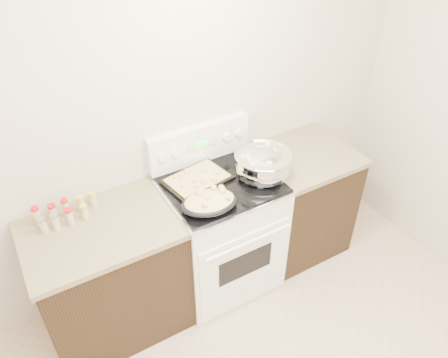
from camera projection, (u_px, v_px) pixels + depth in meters
room_shell at (349, 266)px, 1.35m from camera, size 4.10×3.60×2.75m
counter_left at (111, 277)px, 2.89m from camera, size 0.93×0.67×0.92m
counter_right at (298, 200)px, 3.52m from camera, size 0.73×0.67×0.92m
kitchen_range at (220, 230)px, 3.20m from camera, size 0.78×0.73×1.22m
mixing_bowl at (263, 165)px, 2.93m from camera, size 0.41×0.41×0.23m
roasting_pan at (210, 202)px, 2.69m from camera, size 0.40×0.31×0.11m
baking_sheet at (197, 179)px, 2.92m from camera, size 0.47×0.36×0.06m
wooden_spoon at (199, 194)px, 2.81m from camera, size 0.13×0.27×0.04m
blue_ladle at (261, 181)px, 2.88m from camera, size 0.15×0.27×0.11m
spice_jars at (64, 212)px, 2.63m from camera, size 0.38×0.15×0.13m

